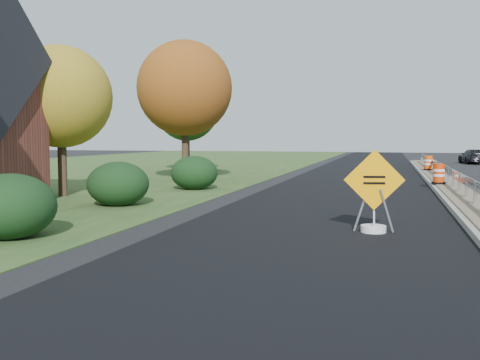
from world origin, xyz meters
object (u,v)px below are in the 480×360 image
(barrel_median_far, at_px, (429,163))
(barrel_median_mid, at_px, (439,174))
(caution_sign, at_px, (374,212))
(car_dark_far, at_px, (473,157))

(barrel_median_far, bearing_deg, barrel_median_mid, -91.42)
(caution_sign, relative_size, barrel_median_mid, 2.24)
(caution_sign, xyz_separation_m, barrel_median_mid, (2.51, 12.25, 0.15))
(car_dark_far, bearing_deg, barrel_median_far, 67.31)
(barrel_median_mid, bearing_deg, car_dark_far, 78.95)
(caution_sign, distance_m, barrel_median_far, 22.99)
(barrel_median_mid, bearing_deg, caution_sign, -101.58)
(barrel_median_mid, bearing_deg, barrel_median_far, 88.58)
(caution_sign, bearing_deg, barrel_median_far, 72.23)
(car_dark_far, bearing_deg, caution_sign, 73.66)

